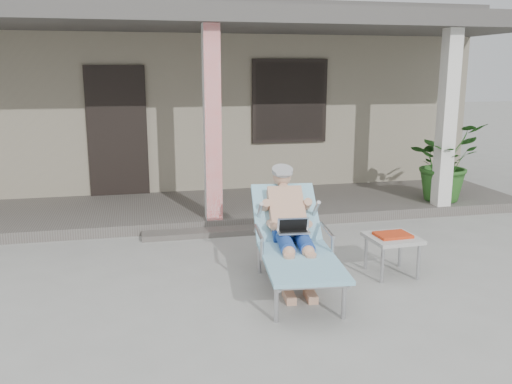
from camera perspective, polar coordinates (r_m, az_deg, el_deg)
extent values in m
plane|color=#9E9E99|center=(5.63, -1.27, -9.92)|extent=(60.00, 60.00, 0.00)
cube|color=gray|center=(11.66, -7.65, 9.28)|extent=(10.00, 5.00, 3.00)
cube|color=#474442|center=(11.69, -7.90, 17.38)|extent=(10.40, 5.40, 0.30)
cube|color=black|center=(9.13, -14.38, 6.21)|extent=(0.95, 0.06, 2.10)
cube|color=black|center=(9.45, 3.55, 9.52)|extent=(1.20, 0.06, 1.30)
cube|color=black|center=(9.45, 3.56, 9.52)|extent=(1.32, 0.05, 1.42)
cube|color=#605B56|center=(8.42, -5.27, -1.75)|extent=(10.00, 2.00, 0.15)
cube|color=red|center=(7.35, -4.63, 7.10)|extent=(0.22, 0.22, 2.61)
cube|color=silver|center=(8.57, 19.43, 7.21)|extent=(0.22, 0.22, 2.61)
cube|color=#474442|center=(8.20, -5.68, 17.62)|extent=(10.00, 2.30, 0.24)
cube|color=#605B56|center=(7.34, -4.11, -4.21)|extent=(2.00, 0.30, 0.07)
cylinder|color=#B7B7BC|center=(4.82, 2.15, -11.61)|extent=(0.04, 0.04, 0.36)
cylinder|color=#B7B7BC|center=(4.94, 9.23, -11.13)|extent=(0.04, 0.04, 0.36)
cylinder|color=#B7B7BC|center=(5.92, 0.37, -6.88)|extent=(0.04, 0.04, 0.36)
cylinder|color=#B7B7BC|center=(6.02, 6.13, -6.62)|extent=(0.04, 0.04, 0.36)
cube|color=#B7B7BC|center=(5.20, 4.74, -7.47)|extent=(0.73, 1.24, 0.03)
cube|color=#89B0D4|center=(5.19, 4.74, -7.22)|extent=(0.82, 1.29, 0.04)
cube|color=#B7B7BC|center=(5.94, 3.14, -2.55)|extent=(0.66, 0.62, 0.48)
cube|color=#89B0D4|center=(5.94, 3.15, -2.24)|extent=(0.76, 0.70, 0.54)
cylinder|color=#98989A|center=(6.11, 2.75, 2.32)|extent=(0.26, 0.26, 0.13)
cube|color=silver|center=(5.54, 3.92, -4.13)|extent=(0.34, 0.26, 0.23)
cube|color=#AFAFAA|center=(5.99, 14.18, -4.73)|extent=(0.54, 0.54, 0.04)
cylinder|color=#B7B7BC|center=(5.80, 13.15, -7.51)|extent=(0.04, 0.04, 0.39)
cylinder|color=#B7B7BC|center=(5.98, 16.72, -7.09)|extent=(0.04, 0.04, 0.39)
cylinder|color=#B7B7BC|center=(6.15, 11.50, -6.26)|extent=(0.04, 0.04, 0.39)
cylinder|color=#B7B7BC|center=(6.32, 14.92, -5.91)|extent=(0.04, 0.04, 0.39)
cube|color=red|center=(5.98, 14.20, -4.40)|extent=(0.37, 0.29, 0.03)
cube|color=black|center=(6.10, 13.64, -4.10)|extent=(0.36, 0.04, 0.04)
imported|color=#26591E|center=(9.02, 19.20, 3.02)|extent=(1.38, 1.30, 1.22)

